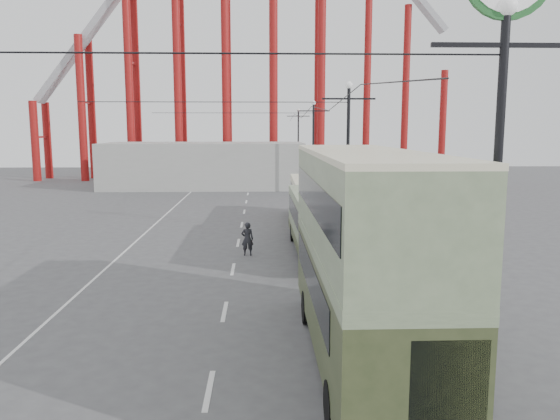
{
  "coord_description": "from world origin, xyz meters",
  "views": [
    {
      "loc": [
        0.34,
        -14.95,
        6.51
      ],
      "look_at": [
        1.16,
        8.65,
        3.0
      ],
      "focal_mm": 35.0,
      "sensor_mm": 36.0,
      "label": 1
    }
  ],
  "objects_px": {
    "pedestrian": "(247,239)",
    "lamp_post_near": "(503,66)",
    "double_decker_bus": "(363,246)",
    "single_decker_green": "(318,221)",
    "single_decker_cream": "(310,198)"
  },
  "relations": [
    {
      "from": "lamp_post_near",
      "to": "single_decker_green",
      "type": "distance_m",
      "value": 17.44
    },
    {
      "from": "single_decker_green",
      "to": "single_decker_cream",
      "type": "distance_m",
      "value": 9.85
    },
    {
      "from": "double_decker_bus",
      "to": "pedestrian",
      "type": "height_order",
      "value": "double_decker_bus"
    },
    {
      "from": "lamp_post_near",
      "to": "double_decker_bus",
      "type": "height_order",
      "value": "lamp_post_near"
    },
    {
      "from": "single_decker_green",
      "to": "pedestrian",
      "type": "height_order",
      "value": "single_decker_green"
    },
    {
      "from": "pedestrian",
      "to": "lamp_post_near",
      "type": "bearing_deg",
      "value": 105.4
    },
    {
      "from": "pedestrian",
      "to": "double_decker_bus",
      "type": "bearing_deg",
      "value": 99.58
    },
    {
      "from": "single_decker_cream",
      "to": "pedestrian",
      "type": "distance_m",
      "value": 11.04
    },
    {
      "from": "double_decker_bus",
      "to": "single_decker_cream",
      "type": "relative_size",
      "value": 1.13
    },
    {
      "from": "lamp_post_near",
      "to": "double_decker_bus",
      "type": "distance_m",
      "value": 5.8
    },
    {
      "from": "double_decker_bus",
      "to": "single_decker_green",
      "type": "bearing_deg",
      "value": 89.04
    },
    {
      "from": "pedestrian",
      "to": "single_decker_cream",
      "type": "bearing_deg",
      "value": -117.68
    },
    {
      "from": "single_decker_green",
      "to": "pedestrian",
      "type": "xyz_separation_m",
      "value": [
        -3.72,
        -0.34,
        -0.87
      ]
    },
    {
      "from": "single_decker_cream",
      "to": "single_decker_green",
      "type": "bearing_deg",
      "value": -91.75
    },
    {
      "from": "lamp_post_near",
      "to": "single_decker_cream",
      "type": "bearing_deg",
      "value": 93.95
    }
  ]
}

